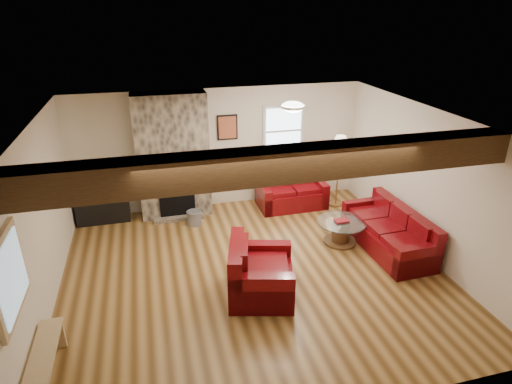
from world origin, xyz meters
TOP-DOWN VIEW (x-y plane):
  - room at (0.00, 0.00)m, footprint 8.00×8.00m
  - oak_beam at (0.00, -1.25)m, footprint 6.00×0.36m
  - chimney_breast at (-1.00, 2.49)m, footprint 1.40×0.67m
  - back_window at (1.35, 2.71)m, footprint 0.90×0.08m
  - hatch_window at (-2.96, -1.50)m, footprint 0.08×1.00m
  - ceiling_dome at (0.90, 0.90)m, footprint 0.40×0.40m
  - artwork_back at (0.15, 2.71)m, footprint 0.42×0.06m
  - artwork_right at (2.96, 0.30)m, footprint 0.06×0.55m
  - sofa_three at (2.48, 0.15)m, footprint 0.87×1.97m
  - loveseat at (1.41, 2.23)m, footprint 1.42×0.83m
  - armchair_red at (-0.02, -0.56)m, footprint 1.16×1.26m
  - coffee_table at (1.77, 0.53)m, footprint 0.88×0.88m
  - tv_cabinet at (-2.45, 2.53)m, footprint 1.00×0.40m
  - television at (-2.45, 2.53)m, footprint 0.83×0.11m
  - floor_lamp at (2.37, 2.04)m, footprint 0.40×0.40m
  - pine_bench at (-2.83, -1.49)m, footprint 0.26×1.13m
  - coal_bucket at (-0.72, 1.92)m, footprint 0.30×0.30m

SIDE VIEW (x-z plane):
  - coal_bucket at x=-0.72m, z-range 0.00..0.28m
  - pine_bench at x=-2.83m, z-range 0.00..0.42m
  - coffee_table at x=1.77m, z-range -0.01..0.44m
  - tv_cabinet at x=-2.45m, z-range 0.00..0.50m
  - loveseat at x=1.41m, z-range 0.00..0.75m
  - sofa_three at x=2.48m, z-range 0.00..0.75m
  - armchair_red at x=-0.02m, z-range 0.00..0.85m
  - television at x=-2.45m, z-range 0.50..0.98m
  - chimney_breast at x=-1.00m, z-range -0.03..2.47m
  - room at x=0.00m, z-range -2.75..5.25m
  - floor_lamp at x=2.37m, z-range 0.55..2.10m
  - hatch_window at x=-2.96m, z-range 1.00..1.90m
  - back_window at x=1.35m, z-range 1.00..2.10m
  - artwork_back at x=0.15m, z-range 1.44..1.96m
  - artwork_right at x=2.96m, z-range 1.54..1.96m
  - oak_beam at x=0.00m, z-range 2.12..2.50m
  - ceiling_dome at x=0.90m, z-range 2.35..2.53m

